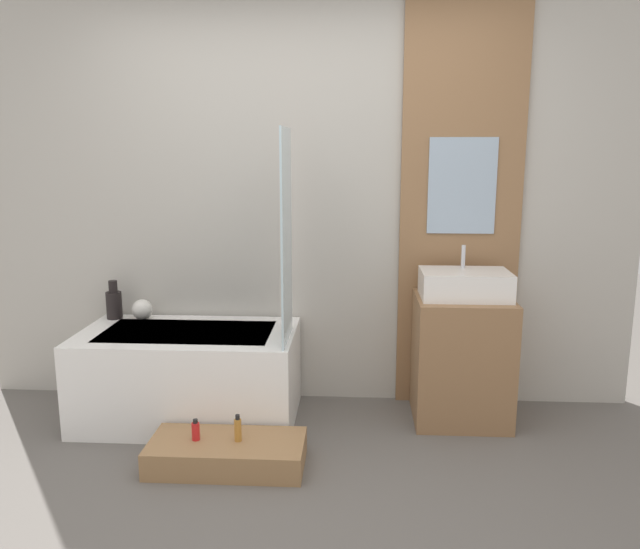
{
  "coord_description": "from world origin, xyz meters",
  "views": [
    {
      "loc": [
        0.34,
        -2.37,
        1.62
      ],
      "look_at": [
        0.16,
        0.7,
        1.0
      ],
      "focal_mm": 35.0,
      "sensor_mm": 36.0,
      "label": 1
    }
  ],
  "objects_px": {
    "bathtub": "(189,375)",
    "vase_tall_dark": "(114,303)",
    "sink": "(465,284)",
    "wooden_step_bench": "(227,453)",
    "bottle_soap_primary": "(196,431)",
    "vase_round_light": "(142,309)",
    "bottle_soap_secondary": "(238,429)"
  },
  "relations": [
    {
      "from": "bathtub",
      "to": "vase_tall_dark",
      "type": "relative_size",
      "value": 5.2
    },
    {
      "from": "bathtub",
      "to": "sink",
      "type": "height_order",
      "value": "sink"
    },
    {
      "from": "wooden_step_bench",
      "to": "bottle_soap_primary",
      "type": "relative_size",
      "value": 7.11
    },
    {
      "from": "bathtub",
      "to": "wooden_step_bench",
      "type": "distance_m",
      "value": 0.7
    },
    {
      "from": "vase_round_light",
      "to": "bottle_soap_secondary",
      "type": "distance_m",
      "value": 1.2
    },
    {
      "from": "bathtub",
      "to": "sink",
      "type": "distance_m",
      "value": 1.74
    },
    {
      "from": "vase_tall_dark",
      "to": "bottle_soap_primary",
      "type": "bearing_deg",
      "value": -49.07
    },
    {
      "from": "vase_tall_dark",
      "to": "vase_round_light",
      "type": "bearing_deg",
      "value": -4.74
    },
    {
      "from": "wooden_step_bench",
      "to": "bathtub",
      "type": "bearing_deg",
      "value": 120.85
    },
    {
      "from": "vase_tall_dark",
      "to": "vase_round_light",
      "type": "xyz_separation_m",
      "value": [
        0.19,
        -0.02,
        -0.04
      ]
    },
    {
      "from": "wooden_step_bench",
      "to": "bottle_soap_primary",
      "type": "height_order",
      "value": "bottle_soap_primary"
    },
    {
      "from": "bathtub",
      "to": "bottle_soap_primary",
      "type": "xyz_separation_m",
      "value": [
        0.18,
        -0.58,
        -0.09
      ]
    },
    {
      "from": "vase_round_light",
      "to": "bottle_soap_secondary",
      "type": "bearing_deg",
      "value": -47.29
    },
    {
      "from": "bathtub",
      "to": "vase_round_light",
      "type": "xyz_separation_m",
      "value": [
        -0.36,
        0.25,
        0.34
      ]
    },
    {
      "from": "sink",
      "to": "vase_round_light",
      "type": "height_order",
      "value": "sink"
    },
    {
      "from": "wooden_step_bench",
      "to": "vase_tall_dark",
      "type": "relative_size",
      "value": 3.24
    },
    {
      "from": "vase_tall_dark",
      "to": "sink",
      "type": "bearing_deg",
      "value": -4.47
    },
    {
      "from": "vase_round_light",
      "to": "bottle_soap_primary",
      "type": "bearing_deg",
      "value": -56.75
    },
    {
      "from": "wooden_step_bench",
      "to": "vase_tall_dark",
      "type": "distance_m",
      "value": 1.36
    },
    {
      "from": "vase_tall_dark",
      "to": "bottle_soap_primary",
      "type": "xyz_separation_m",
      "value": [
        0.73,
        -0.84,
        -0.46
      ]
    },
    {
      "from": "bathtub",
      "to": "sink",
      "type": "relative_size",
      "value": 2.5
    },
    {
      "from": "bottle_soap_primary",
      "to": "bottle_soap_secondary",
      "type": "height_order",
      "value": "bottle_soap_secondary"
    },
    {
      "from": "vase_tall_dark",
      "to": "bottle_soap_secondary",
      "type": "xyz_separation_m",
      "value": [
        0.95,
        -0.84,
        -0.45
      ]
    },
    {
      "from": "sink",
      "to": "vase_round_light",
      "type": "relative_size",
      "value": 3.95
    },
    {
      "from": "bathtub",
      "to": "bottle_soap_secondary",
      "type": "relative_size",
      "value": 8.96
    },
    {
      "from": "sink",
      "to": "wooden_step_bench",
      "type": "bearing_deg",
      "value": -152.74
    },
    {
      "from": "sink",
      "to": "vase_tall_dark",
      "type": "relative_size",
      "value": 2.08
    },
    {
      "from": "wooden_step_bench",
      "to": "bottle_soap_secondary",
      "type": "height_order",
      "value": "bottle_soap_secondary"
    },
    {
      "from": "wooden_step_bench",
      "to": "vase_round_light",
      "type": "relative_size",
      "value": 6.15
    },
    {
      "from": "bottle_soap_primary",
      "to": "bottle_soap_secondary",
      "type": "xyz_separation_m",
      "value": [
        0.22,
        0.0,
        0.01
      ]
    },
    {
      "from": "bathtub",
      "to": "bottle_soap_secondary",
      "type": "bearing_deg",
      "value": -54.94
    },
    {
      "from": "wooden_step_bench",
      "to": "sink",
      "type": "xyz_separation_m",
      "value": [
        1.3,
        0.67,
        0.77
      ]
    }
  ]
}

